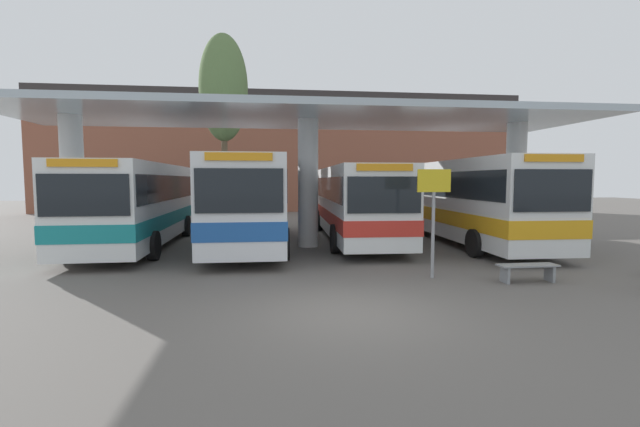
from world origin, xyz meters
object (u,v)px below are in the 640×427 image
at_px(transit_bus_right_bay, 353,199).
at_px(parked_car_street, 185,200).
at_px(transit_bus_far_right_bay, 468,198).
at_px(waiting_bench_near_pillar, 528,269).
at_px(poplar_tree_behind_left, 223,89).
at_px(info_sign_platform, 434,201).
at_px(transit_bus_center_bay, 249,198).
at_px(transit_bus_left_bay, 139,201).

height_order(transit_bus_right_bay, parked_car_street, transit_bus_right_bay).
height_order(transit_bus_right_bay, transit_bus_far_right_bay, transit_bus_far_right_bay).
bearing_deg(waiting_bench_near_pillar, transit_bus_far_right_bay, 76.06).
bearing_deg(transit_bus_far_right_bay, poplar_tree_behind_left, -35.93).
relative_size(transit_bus_far_right_bay, info_sign_platform, 3.85).
bearing_deg(info_sign_platform, transit_bus_center_bay, 129.13).
xyz_separation_m(transit_bus_center_bay, waiting_bench_near_pillar, (7.34, -7.03, -1.56)).
bearing_deg(poplar_tree_behind_left, transit_bus_far_right_bay, -37.19).
height_order(transit_bus_far_right_bay, waiting_bench_near_pillar, transit_bus_far_right_bay).
distance_m(transit_bus_far_right_bay, poplar_tree_behind_left, 14.70).
bearing_deg(parked_car_street, transit_bus_far_right_bay, -43.33).
xyz_separation_m(transit_bus_right_bay, waiting_bench_near_pillar, (2.85, -8.49, -1.43)).
bearing_deg(info_sign_platform, transit_bus_far_right_bay, 57.20).
bearing_deg(transit_bus_far_right_bay, parked_car_street, -46.36).
bearing_deg(waiting_bench_near_pillar, transit_bus_center_bay, 136.24).
distance_m(transit_bus_right_bay, poplar_tree_behind_left, 10.81).
relative_size(transit_bus_right_bay, waiting_bench_near_pillar, 7.73).
bearing_deg(waiting_bench_near_pillar, parked_car_street, 119.26).
height_order(transit_bus_left_bay, transit_bus_center_bay, transit_bus_center_bay).
distance_m(transit_bus_far_right_bay, waiting_bench_near_pillar, 7.27).
relative_size(transit_bus_right_bay, info_sign_platform, 4.10).
relative_size(transit_bus_center_bay, waiting_bench_near_pillar, 6.90).
distance_m(poplar_tree_behind_left, parked_car_street, 10.82).
bearing_deg(transit_bus_right_bay, transit_bus_far_right_bay, 162.89).
xyz_separation_m(transit_bus_left_bay, transit_bus_far_right_bay, (13.35, -0.56, 0.08)).
relative_size(transit_bus_left_bay, parked_car_street, 2.26).
xyz_separation_m(transit_bus_center_bay, info_sign_platform, (5.09, -6.26, 0.18)).
bearing_deg(transit_bus_left_bay, info_sign_platform, 143.95).
height_order(transit_bus_center_bay, parked_car_street, transit_bus_center_bay).
distance_m(transit_bus_center_bay, transit_bus_right_bay, 4.72).
height_order(transit_bus_left_bay, poplar_tree_behind_left, poplar_tree_behind_left).
distance_m(info_sign_platform, parked_car_street, 24.37).
height_order(transit_bus_center_bay, waiting_bench_near_pillar, transit_bus_center_bay).
bearing_deg(waiting_bench_near_pillar, poplar_tree_behind_left, 120.96).
bearing_deg(transit_bus_right_bay, parked_car_street, -53.12).
distance_m(transit_bus_left_bay, poplar_tree_behind_left, 9.99).
xyz_separation_m(waiting_bench_near_pillar, poplar_tree_behind_left, (-9.03, 15.05, 7.41)).
bearing_deg(transit_bus_center_bay, parked_car_street, -70.72).
xyz_separation_m(poplar_tree_behind_left, parked_car_street, (-3.71, 7.69, -6.64)).
relative_size(transit_bus_far_right_bay, parked_car_street, 2.43).
bearing_deg(poplar_tree_behind_left, waiting_bench_near_pillar, -59.04).
bearing_deg(transit_bus_center_bay, transit_bus_far_right_bay, 179.51).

